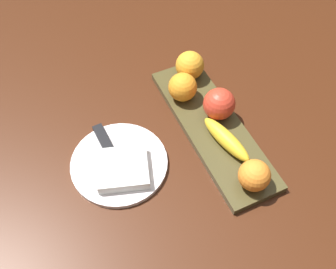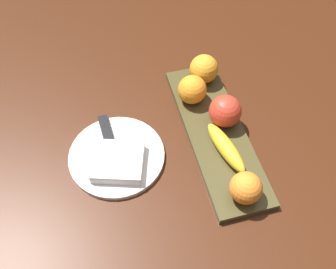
# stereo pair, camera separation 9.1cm
# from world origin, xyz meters

# --- Properties ---
(ground_plane) EXTENTS (2.40, 2.40, 0.00)m
(ground_plane) POSITION_xyz_m (0.00, 0.00, 0.00)
(ground_plane) COLOR #3F1D0D
(fruit_tray) EXTENTS (0.44, 0.14, 0.02)m
(fruit_tray) POSITION_xyz_m (-0.02, 0.00, 0.01)
(fruit_tray) COLOR #473F21
(fruit_tray) RESTS_ON ground_plane
(apple) EXTENTS (0.08, 0.08, 0.08)m
(apple) POSITION_xyz_m (-0.05, 0.03, 0.06)
(apple) COLOR red
(apple) RESTS_ON fruit_tray
(banana) EXTENTS (0.16, 0.07, 0.04)m
(banana) POSITION_xyz_m (0.04, 0.00, 0.04)
(banana) COLOR yellow
(banana) RESTS_ON fruit_tray
(orange_near_apple) EXTENTS (0.08, 0.08, 0.08)m
(orange_near_apple) POSITION_xyz_m (-0.20, 0.02, 0.06)
(orange_near_apple) COLOR orange
(orange_near_apple) RESTS_ON fruit_tray
(orange_near_banana) EXTENTS (0.07, 0.07, 0.07)m
(orange_near_banana) POSITION_xyz_m (0.16, 0.00, 0.05)
(orange_near_banana) COLOR orange
(orange_near_banana) RESTS_ON fruit_tray
(orange_center) EXTENTS (0.07, 0.07, 0.07)m
(orange_center) POSITION_xyz_m (-0.13, -0.03, 0.06)
(orange_center) COLOR orange
(orange_center) RESTS_ON fruit_tray
(dinner_plate) EXTENTS (0.23, 0.23, 0.01)m
(dinner_plate) POSITION_xyz_m (-0.02, -0.25, 0.01)
(dinner_plate) COLOR white
(dinner_plate) RESTS_ON ground_plane
(folded_napkin) EXTENTS (0.13, 0.14, 0.03)m
(folded_napkin) POSITION_xyz_m (0.01, -0.25, 0.03)
(folded_napkin) COLOR white
(folded_napkin) RESTS_ON dinner_plate
(knife) EXTENTS (0.18, 0.03, 0.01)m
(knife) POSITION_xyz_m (-0.08, -0.26, 0.02)
(knife) COLOR silver
(knife) RESTS_ON dinner_plate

